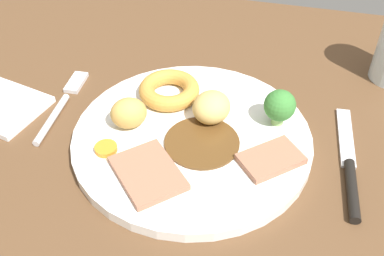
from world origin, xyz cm
name	(u,v)px	position (x,y,z in cm)	size (l,w,h in cm)	color
dining_table	(192,170)	(0.00, 0.00, 1.80)	(120.00, 84.00, 3.60)	brown
dinner_plate	(192,138)	(-0.71, 2.81, 4.30)	(29.02, 29.02, 1.40)	white
gravy_pool	(202,142)	(0.81, 1.56, 5.15)	(8.97, 8.97, 0.30)	#563819
meat_slice_main	(148,173)	(-3.79, -4.89, 5.40)	(8.24, 6.20, 0.80)	#9E664C
meat_slice_under	(271,159)	(9.06, 0.54, 5.40)	(6.96, 4.52, 0.80)	#9E664C
yorkshire_pudding	(169,90)	(-5.43, 9.31, 6.05)	(8.03, 8.03, 2.10)	#C68938
roast_potato_left	(211,107)	(0.94, 6.03, 6.97)	(4.54, 4.96, 3.94)	#D8B260
roast_potato_right	(129,113)	(-8.56, 2.57, 6.94)	(4.45, 3.72, 3.87)	tan
carrot_coin_front	(106,148)	(-9.75, -2.34, 5.32)	(2.65, 2.65, 0.64)	orange
broccoli_floret	(280,106)	(9.06, 7.41, 7.67)	(3.91, 3.91, 4.73)	#8CB766
fork	(63,103)	(-19.37, 5.64, 3.99)	(2.22, 15.30, 0.90)	silver
knife	(350,169)	(18.02, 2.49, 4.05)	(2.72, 18.56, 1.20)	black
folded_napkin	(1,106)	(-27.06, 3.04, 4.00)	(11.00, 9.00, 0.80)	white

